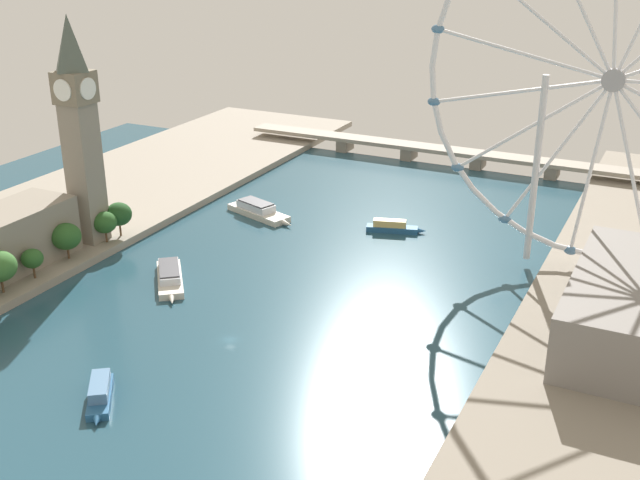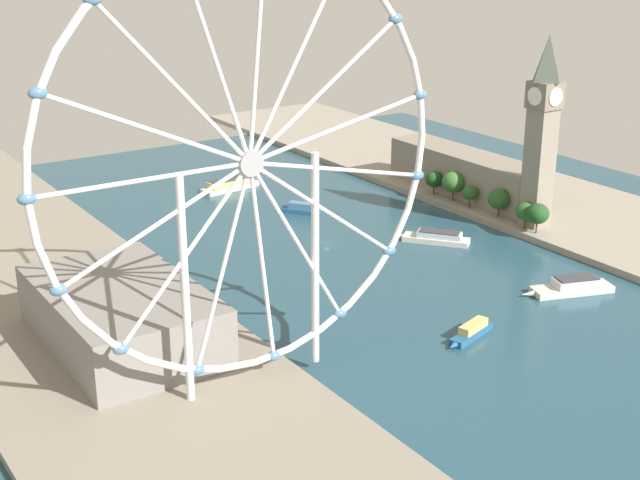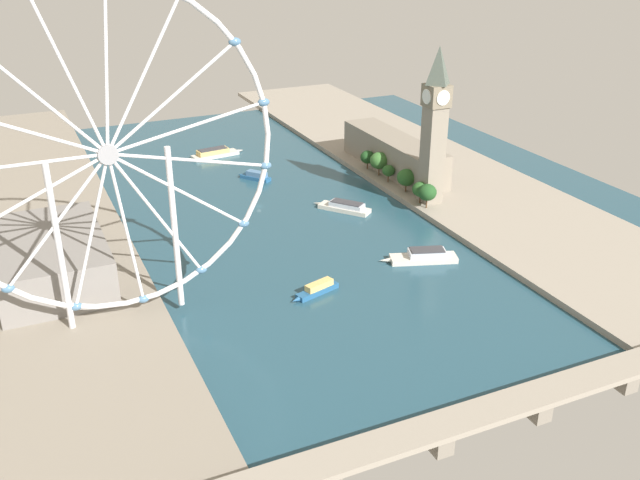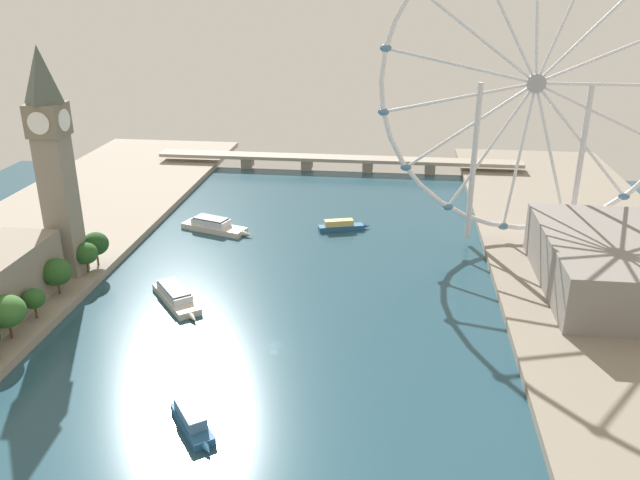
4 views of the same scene
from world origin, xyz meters
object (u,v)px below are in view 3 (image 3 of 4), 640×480
at_px(clock_tower, 435,124).
at_px(tour_boat_0, 215,153).
at_px(ferris_wheel, 108,156).
at_px(river_bridge, 488,414).
at_px(tour_boat_4, 424,256).
at_px(parliament_block, 394,153).
at_px(tour_boat_3, 345,207).
at_px(riverside_hall, 51,258).
at_px(tour_boat_2, 255,176).
at_px(tour_boat_1, 317,289).

relative_size(clock_tower, tour_boat_0, 2.26).
relative_size(clock_tower, ferris_wheel, 0.65).
bearing_deg(river_bridge, tour_boat_4, -112.82).
relative_size(clock_tower, parliament_block, 0.90).
xyz_separation_m(ferris_wheel, tour_boat_0, (-93.87, -192.46, -66.96)).
xyz_separation_m(ferris_wheel, tour_boat_3, (-130.74, -69.59, -67.15)).
relative_size(tour_boat_3, tour_boat_4, 0.82).
height_order(riverside_hall, tour_boat_2, riverside_hall).
xyz_separation_m(river_bridge, tour_boat_0, (-3.92, -305.69, -3.75)).
bearing_deg(riverside_hall, clock_tower, -176.93).
relative_size(parliament_block, river_bridge, 0.43).
bearing_deg(ferris_wheel, tour_boat_4, 179.09).
distance_m(parliament_block, tour_boat_3, 70.01).
bearing_deg(clock_tower, tour_boat_1, 33.77).
height_order(parliament_block, ferris_wheel, ferris_wheel).
xyz_separation_m(tour_boat_2, tour_boat_3, (-27.41, 68.26, -0.02)).
bearing_deg(tour_boat_4, tour_boat_3, -66.19).
distance_m(tour_boat_1, tour_boat_2, 150.08).
bearing_deg(clock_tower, tour_boat_2, -47.91).
xyz_separation_m(ferris_wheel, river_bridge, (-89.95, 113.23, -63.21)).
bearing_deg(tour_boat_2, riverside_hall, 90.03).
xyz_separation_m(riverside_hall, river_bridge, (-113.67, 158.70, -6.64)).
distance_m(ferris_wheel, tour_boat_3, 162.62).
relative_size(parliament_block, tour_boat_1, 3.88).
relative_size(riverside_hall, tour_boat_4, 2.03).
bearing_deg(tour_boat_4, tour_boat_1, 26.73).
height_order(river_bridge, tour_boat_3, river_bridge).
bearing_deg(river_bridge, tour_boat_1, -83.36).
bearing_deg(river_bridge, tour_boat_0, -90.74).
height_order(ferris_wheel, tour_boat_1, ferris_wheel).
xyz_separation_m(parliament_block, ferris_wheel, (185.65, 111.55, 55.91)).
bearing_deg(ferris_wheel, tour_boat_2, -126.85).
relative_size(clock_tower, tour_boat_3, 2.84).
xyz_separation_m(ferris_wheel, riverside_hall, (23.73, -45.47, -56.57)).
xyz_separation_m(ferris_wheel, tour_boat_1, (-77.94, 10.06, -67.27)).
relative_size(tour_boat_1, tour_boat_3, 0.81).
bearing_deg(tour_boat_0, tour_boat_2, -88.03).
bearing_deg(tour_boat_2, clock_tower, -173.91).
xyz_separation_m(parliament_block, tour_boat_1, (107.71, 121.62, -11.37)).
bearing_deg(tour_boat_1, ferris_wheel, -24.17).
bearing_deg(parliament_block, tour_boat_1, 48.47).
bearing_deg(tour_boat_1, tour_boat_4, 170.84).
xyz_separation_m(ferris_wheel, tour_boat_2, (-103.33, -137.85, -67.12)).
bearing_deg(tour_boat_4, clock_tower, -105.59).
xyz_separation_m(parliament_block, tour_boat_3, (54.91, 41.96, -11.24)).
relative_size(river_bridge, tour_boat_3, 7.42).
bearing_deg(tour_boat_0, tour_boat_3, -81.15).
distance_m(tour_boat_0, tour_boat_2, 55.41).
bearing_deg(tour_boat_3, parliament_block, -90.93).
distance_m(riverside_hall, tour_boat_1, 116.33).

